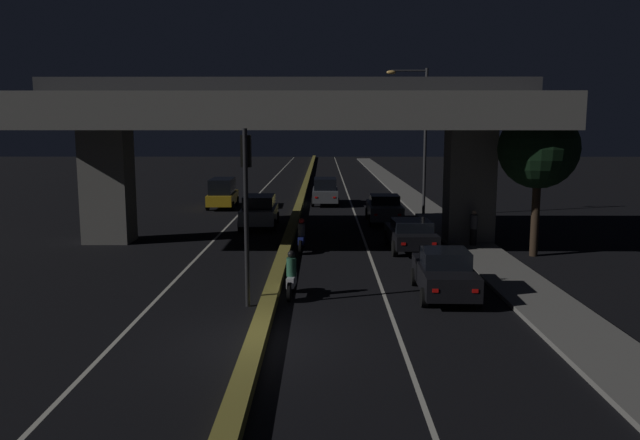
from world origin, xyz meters
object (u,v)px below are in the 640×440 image
object	(u,v)px
car_taxi_yellow_second_oncoming	(223,193)
car_black_second	(411,234)
car_grey_fourth	(325,191)
motorcycle_white_filtering_near	(291,277)
traffic_light_left_of_median	(246,187)
car_grey_third	(384,208)
car_black_lead	(444,273)
pedestrian_on_sidewalk	(474,228)
car_silver_lead_oncoming	(259,211)
motorcycle_blue_filtering_mid	(302,237)
street_lamp	(420,131)

from	to	relation	value
car_taxi_yellow_second_oncoming	car_black_second	bearing A→B (deg)	34.41
car_grey_fourth	motorcycle_white_filtering_near	world-z (taller)	car_grey_fourth
traffic_light_left_of_median	car_grey_third	size ratio (longest dim) A/B	1.22
car_black_lead	car_taxi_yellow_second_oncoming	distance (m)	24.71
motorcycle_white_filtering_near	pedestrian_on_sidewalk	size ratio (longest dim) A/B	1.13
car_grey_third	car_taxi_yellow_second_oncoming	world-z (taller)	car_taxi_yellow_second_oncoming
car_silver_lead_oncoming	pedestrian_on_sidewalk	world-z (taller)	car_silver_lead_oncoming
motorcycle_white_filtering_near	car_grey_third	bearing A→B (deg)	-11.71
car_grey_fourth	pedestrian_on_sidewalk	size ratio (longest dim) A/B	2.77
traffic_light_left_of_median	car_black_second	bearing A→B (deg)	54.53
car_black_second	motorcycle_blue_filtering_mid	world-z (taller)	motorcycle_blue_filtering_mid
car_grey_fourth	motorcycle_white_filtering_near	bearing A→B (deg)	177.40
car_grey_third	car_taxi_yellow_second_oncoming	bearing A→B (deg)	58.24
car_black_second	car_silver_lead_oncoming	world-z (taller)	car_silver_lead_oncoming
traffic_light_left_of_median	pedestrian_on_sidewalk	size ratio (longest dim) A/B	3.42
street_lamp	car_grey_fourth	world-z (taller)	street_lamp
street_lamp	car_black_lead	bearing A→B (deg)	-95.98
car_taxi_yellow_second_oncoming	car_black_lead	bearing A→B (deg)	24.11
car_grey_fourth	car_silver_lead_oncoming	world-z (taller)	car_grey_fourth
car_grey_third	motorcycle_white_filtering_near	size ratio (longest dim) A/B	2.48
street_lamp	car_taxi_yellow_second_oncoming	bearing A→B (deg)	162.61
street_lamp	car_grey_third	bearing A→B (deg)	-131.97
motorcycle_blue_filtering_mid	pedestrian_on_sidewalk	distance (m)	7.79
car_taxi_yellow_second_oncoming	motorcycle_blue_filtering_mid	xyz separation A→B (m)	(5.88, -15.00, -0.40)
car_grey_third	car_taxi_yellow_second_oncoming	xyz separation A→B (m)	(-10.32, 6.57, 0.22)
car_silver_lead_oncoming	motorcycle_blue_filtering_mid	size ratio (longest dim) A/B	2.27
car_black_second	car_silver_lead_oncoming	distance (m)	9.84
street_lamp	motorcycle_white_filtering_near	bearing A→B (deg)	-110.42
car_silver_lead_oncoming	motorcycle_white_filtering_near	size ratio (longest dim) A/B	2.31
street_lamp	motorcycle_white_filtering_near	xyz separation A→B (m)	(-6.86, -18.41, -4.57)
car_black_second	car_grey_fourth	bearing A→B (deg)	10.98
street_lamp	pedestrian_on_sidewalk	size ratio (longest dim) A/B	5.64
car_black_second	car_taxi_yellow_second_oncoming	size ratio (longest dim) A/B	0.93
traffic_light_left_of_median	pedestrian_on_sidewalk	xyz separation A→B (m)	(9.09, 9.21, -2.74)
car_grey_fourth	car_grey_third	bearing A→B (deg)	-158.24
street_lamp	motorcycle_white_filtering_near	size ratio (longest dim) A/B	5.00
car_black_second	car_grey_third	bearing A→B (deg)	0.98
street_lamp	car_black_lead	size ratio (longest dim) A/B	2.20
pedestrian_on_sidewalk	car_grey_third	bearing A→B (deg)	113.46
street_lamp	motorcycle_blue_filtering_mid	distance (m)	13.74
car_grey_third	motorcycle_white_filtering_near	world-z (taller)	car_grey_third
car_black_second	car_grey_third	size ratio (longest dim) A/B	0.95
car_taxi_yellow_second_oncoming	traffic_light_left_of_median	bearing A→B (deg)	9.28
car_grey_third	motorcycle_white_filtering_near	xyz separation A→B (m)	(-4.51, -15.80, -0.17)
car_taxi_yellow_second_oncoming	car_grey_third	bearing A→B (deg)	55.83
car_grey_third	car_silver_lead_oncoming	bearing A→B (deg)	103.74
street_lamp	car_grey_fourth	bearing A→B (deg)	134.22
car_black_lead	car_grey_third	world-z (taller)	car_grey_third
street_lamp	pedestrian_on_sidewalk	bearing A→B (deg)	-84.68
car_black_second	pedestrian_on_sidewalk	world-z (taller)	pedestrian_on_sidewalk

